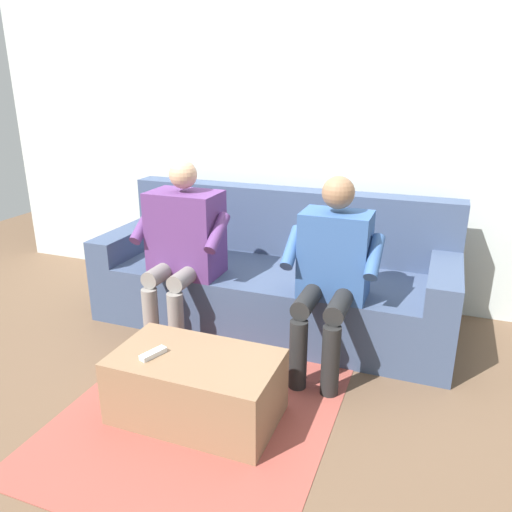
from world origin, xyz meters
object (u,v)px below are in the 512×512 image
object	(u,v)px
person_right_seated	(183,240)
coffee_table	(196,387)
couch	(275,279)
remote_white	(153,354)
person_left_seated	(332,265)

from	to	relation	value
person_right_seated	coffee_table	bearing A→B (deg)	121.51
coffee_table	person_right_seated	distance (m)	1.06
coffee_table	person_right_seated	size ratio (longest dim) A/B	0.71
couch	remote_white	size ratio (longest dim) A/B	17.00
person_right_seated	person_left_seated	bearing A→B (deg)	177.56
couch	person_right_seated	world-z (taller)	person_right_seated
coffee_table	remote_white	world-z (taller)	remote_white
couch	remote_white	xyz separation A→B (m)	(0.19, 1.27, 0.05)
person_left_seated	person_right_seated	size ratio (longest dim) A/B	0.97
couch	person_left_seated	size ratio (longest dim) A/B	2.15
remote_white	person_right_seated	bearing A→B (deg)	38.52
person_left_seated	remote_white	distance (m)	1.11
couch	coffee_table	world-z (taller)	couch
person_left_seated	remote_white	world-z (taller)	person_left_seated
remote_white	person_left_seated	bearing A→B (deg)	-20.06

